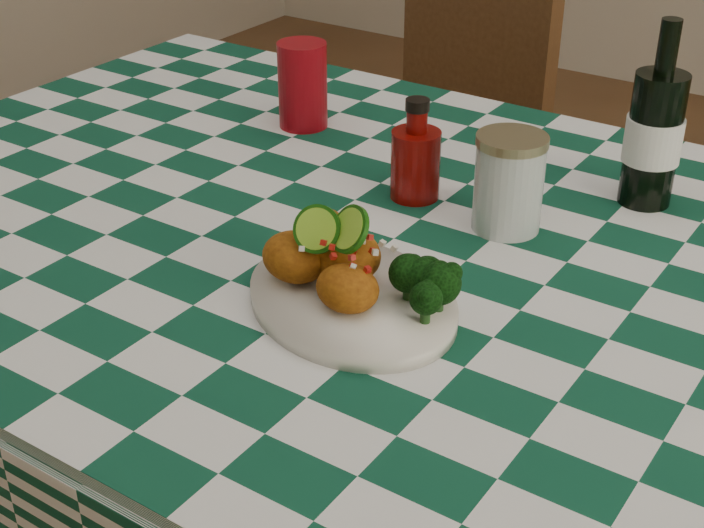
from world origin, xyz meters
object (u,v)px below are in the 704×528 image
Objects in this scene: dining_table at (388,476)px; red_tumbler at (303,85)px; wooden_chair_left at (411,189)px; plate at (352,300)px; beer_bottle at (657,115)px; fried_chicken_pile at (340,252)px; mason_jar at (509,183)px; ketchup_bottle at (416,149)px.

dining_table is 0.61m from red_tumbler.
wooden_chair_left is at bearing 100.56° from red_tumbler.
wooden_chair_left is (-0.46, 0.92, -0.35)m from plate.
red_tumbler is 0.15× the size of wooden_chair_left.
beer_bottle reaches higher than wooden_chair_left.
plate is 1.83× the size of fried_chicken_pile.
beer_bottle is (0.55, 0.03, 0.06)m from red_tumbler.
mason_jar is at bearing 75.16° from fried_chicken_pile.
dining_table is at bearing 105.89° from plate.
dining_table is 0.48m from mason_jar.
fried_chicken_pile is 0.29m from ketchup_bottle.
fried_chicken_pile is 0.16× the size of wooden_chair_left.
fried_chicken_pile is at bearing 180.00° from plate.
dining_table is 0.49m from fried_chicken_pile.
fried_chicken_pile is 0.49m from beer_bottle.
red_tumbler is 0.45m from mason_jar.
fried_chicken_pile is (0.03, -0.16, 0.46)m from dining_table.
ketchup_bottle reaches higher than mason_jar.
fried_chicken_pile is 0.28m from mason_jar.
beer_bottle is 0.92m from wooden_chair_left.
beer_bottle is 0.28× the size of wooden_chair_left.
ketchup_bottle is 0.14m from mason_jar.
wooden_chair_left is at bearing 115.98° from fried_chicken_pile.
plate is at bearing -48.53° from wooden_chair_left.
beer_bottle is at bearing 68.19° from plate.
fried_chicken_pile is 1.18× the size of mason_jar.
plate is 0.49m from beer_bottle.
beer_bottle is (0.22, 0.28, 0.52)m from dining_table.
mason_jar is 0.92m from wooden_chair_left.
ketchup_bottle reaches higher than wooden_chair_left.
dining_table is at bearing -46.40° from wooden_chair_left.
red_tumbler reaches higher than dining_table.
red_tumbler is at bearing 132.06° from plate.
mason_jar is (0.07, 0.27, -0.00)m from fried_chicken_pile.
wooden_chair_left is at bearing 143.26° from beer_bottle.
fried_chicken_pile reaches higher than plate.
dining_table is 0.48m from ketchup_bottle.
plate is 2.01× the size of red_tumbler.
ketchup_bottle reaches higher than red_tumbler.
red_tumbler is (-0.32, 0.24, 0.46)m from dining_table.
beer_bottle reaches higher than ketchup_bottle.
mason_jar is at bearing -124.97° from beer_bottle.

